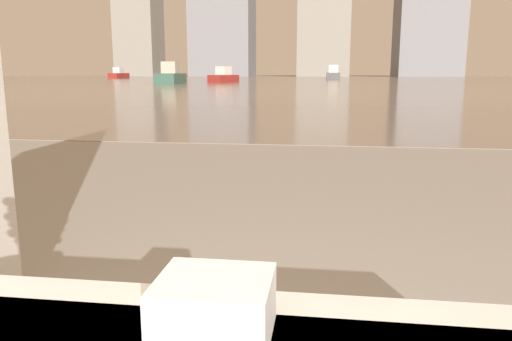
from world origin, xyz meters
TOP-DOWN VIEW (x-y plane):
  - towel_stack at (-0.01, 0.82)m, footprint 0.22×0.20m
  - harbor_water at (0.00, 62.00)m, footprint 180.00×110.00m
  - harbor_boat_0 at (1.23, 73.88)m, footprint 1.89×5.38m
  - harbor_boat_1 at (-13.62, 44.07)m, footprint 2.09×5.24m
  - harbor_boat_2 at (-33.91, 80.31)m, footprint 1.87×4.84m
  - harbor_boat_3 at (-9.97, 49.92)m, footprint 2.54×4.40m
  - skyline_tower_2 at (-0.51, 118.00)m, footprint 11.70×8.45m

SIDE VIEW (x-z plane):
  - harbor_water at x=0.00m, z-range 0.00..0.01m
  - harbor_boat_3 at x=-9.97m, z-range -0.22..1.34m
  - towel_stack at x=-0.01m, z-range 0.52..0.64m
  - harbor_boat_2 at x=-33.91m, z-range -0.25..1.53m
  - harbor_boat_1 at x=-13.62m, z-range -0.27..1.65m
  - harbor_boat_0 at x=1.23m, z-range -0.29..1.72m
  - skyline_tower_2 at x=-0.51m, z-range 0.00..29.19m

